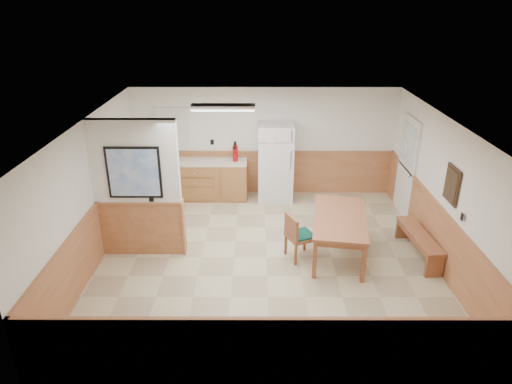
{
  "coord_description": "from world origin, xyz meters",
  "views": [
    {
      "loc": [
        -0.17,
        -7.08,
        4.35
      ],
      "look_at": [
        -0.19,
        0.4,
        1.12
      ],
      "focal_mm": 32.0,
      "sensor_mm": 36.0,
      "label": 1
    }
  ],
  "objects_px": {
    "dining_chair": "(296,234)",
    "fire_extinguisher": "(235,153)",
    "soap_bottle": "(167,156)",
    "dining_bench": "(419,239)",
    "dining_table": "(340,221)",
    "refrigerator": "(276,162)"
  },
  "relations": [
    {
      "from": "dining_bench",
      "to": "soap_bottle",
      "type": "bearing_deg",
      "value": 147.28
    },
    {
      "from": "refrigerator",
      "to": "dining_chair",
      "type": "relative_size",
      "value": 2.09
    },
    {
      "from": "refrigerator",
      "to": "fire_extinguisher",
      "type": "bearing_deg",
      "value": 178.42
    },
    {
      "from": "dining_chair",
      "to": "soap_bottle",
      "type": "bearing_deg",
      "value": 111.97
    },
    {
      "from": "dining_chair",
      "to": "fire_extinguisher",
      "type": "xyz_separation_m",
      "value": [
        -1.18,
        2.68,
        0.61
      ]
    },
    {
      "from": "dining_table",
      "to": "dining_chair",
      "type": "xyz_separation_m",
      "value": [
        -0.78,
        -0.16,
        -0.16
      ]
    },
    {
      "from": "dining_table",
      "to": "fire_extinguisher",
      "type": "xyz_separation_m",
      "value": [
        -1.97,
        2.52,
        0.44
      ]
    },
    {
      "from": "dining_bench",
      "to": "dining_table",
      "type": "bearing_deg",
      "value": 172.2
    },
    {
      "from": "soap_bottle",
      "to": "fire_extinguisher",
      "type": "bearing_deg",
      "value": -1.21
    },
    {
      "from": "dining_table",
      "to": "dining_bench",
      "type": "relative_size",
      "value": 1.32
    },
    {
      "from": "dining_chair",
      "to": "soap_bottle",
      "type": "relative_size",
      "value": 3.72
    },
    {
      "from": "dining_chair",
      "to": "soap_bottle",
      "type": "distance_m",
      "value": 3.88
    },
    {
      "from": "refrigerator",
      "to": "dining_bench",
      "type": "height_order",
      "value": "refrigerator"
    },
    {
      "from": "dining_table",
      "to": "dining_chair",
      "type": "relative_size",
      "value": 2.28
    },
    {
      "from": "dining_chair",
      "to": "dining_bench",
      "type": "bearing_deg",
      "value": -21.05
    },
    {
      "from": "refrigerator",
      "to": "dining_bench",
      "type": "bearing_deg",
      "value": -45.11
    },
    {
      "from": "dining_chair",
      "to": "refrigerator",
      "type": "bearing_deg",
      "value": 72.65
    },
    {
      "from": "dining_chair",
      "to": "fire_extinguisher",
      "type": "distance_m",
      "value": 2.99
    },
    {
      "from": "dining_table",
      "to": "dining_chair",
      "type": "height_order",
      "value": "dining_chair"
    },
    {
      "from": "fire_extinguisher",
      "to": "dining_bench",
      "type": "bearing_deg",
      "value": -53.74
    },
    {
      "from": "soap_bottle",
      "to": "dining_bench",
      "type": "bearing_deg",
      "value": -28.0
    },
    {
      "from": "refrigerator",
      "to": "soap_bottle",
      "type": "bearing_deg",
      "value": 179.14
    }
  ]
}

